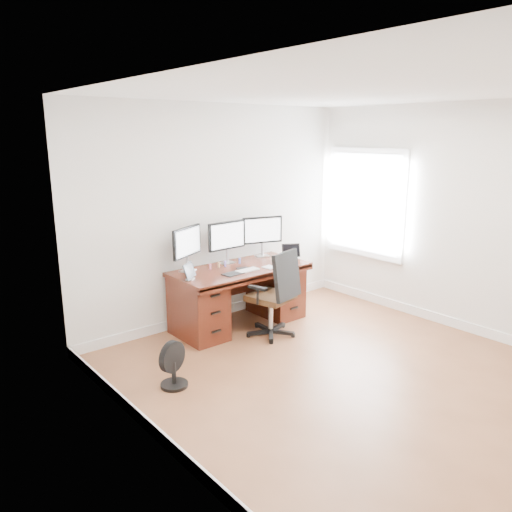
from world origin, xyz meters
TOP-DOWN VIEW (x-y plane):
  - ground at (0.00, 0.00)m, footprint 4.50×4.50m
  - back_wall at (0.00, 2.25)m, footprint 4.00×0.10m
  - right_wall at (2.00, 0.11)m, footprint 0.10×4.50m
  - desk at (0.00, 1.83)m, footprint 1.70×0.80m
  - office_chair at (0.10, 1.29)m, footprint 0.68×0.68m
  - floor_fan at (-1.45, 0.97)m, footprint 0.31×0.26m
  - monitor_left at (-0.58, 2.07)m, footprint 0.51×0.27m
  - monitor_center at (0.00, 2.07)m, footprint 0.55×0.15m
  - monitor_right at (0.58, 2.07)m, footprint 0.54×0.20m
  - tablet_left at (-0.75, 1.75)m, footprint 0.23×0.20m
  - tablet_right at (0.81, 1.75)m, footprint 0.24×0.18m
  - keyboard at (-0.03, 1.62)m, footprint 0.29×0.13m
  - trackpad at (0.27, 1.57)m, footprint 0.16×0.16m
  - drawing_tablet at (-0.25, 1.62)m, footprint 0.25×0.18m
  - phone at (-0.01, 1.74)m, footprint 0.15×0.11m
  - figurine_pink at (-0.34, 1.95)m, footprint 0.03×0.03m
  - figurine_brown at (-0.21, 1.95)m, footprint 0.03×0.03m
  - figurine_purple at (-0.12, 1.95)m, footprint 0.03×0.03m
  - figurine_blue at (0.11, 1.95)m, footprint 0.03×0.03m

SIDE VIEW (x-z plane):
  - ground at x=0.00m, z-range 0.00..0.00m
  - floor_fan at x=-1.45m, z-range -0.01..0.44m
  - office_chair at x=0.10m, z-range -0.18..0.86m
  - desk at x=0.00m, z-range 0.03..0.78m
  - trackpad at x=0.27m, z-range 0.75..0.76m
  - drawing_tablet at x=-0.25m, z-range 0.75..0.76m
  - phone at x=-0.01m, z-range 0.75..0.76m
  - keyboard at x=-0.03m, z-range 0.75..0.76m
  - figurine_pink at x=-0.34m, z-range 0.75..0.83m
  - figurine_brown at x=-0.21m, z-range 0.75..0.83m
  - figurine_purple at x=-0.12m, z-range 0.75..0.83m
  - figurine_blue at x=0.11m, z-range 0.75..0.83m
  - tablet_left at x=-0.75m, z-range 0.74..0.93m
  - tablet_right at x=0.81m, z-range 0.74..0.93m
  - monitor_left at x=-0.58m, z-range 0.82..1.35m
  - monitor_center at x=0.00m, z-range 0.82..1.35m
  - monitor_right at x=0.58m, z-range 0.82..1.35m
  - back_wall at x=0.00m, z-range 0.00..2.70m
  - right_wall at x=2.00m, z-range 0.00..2.70m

